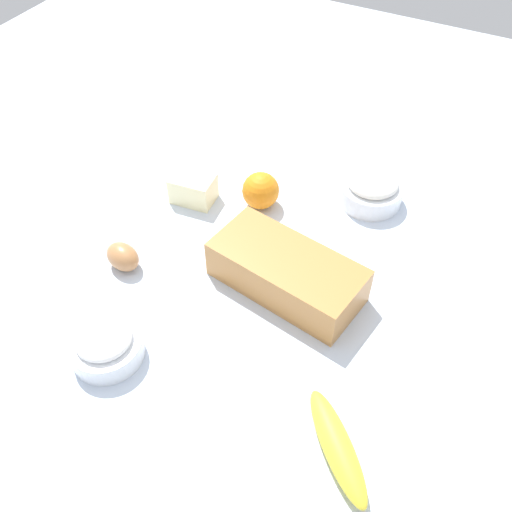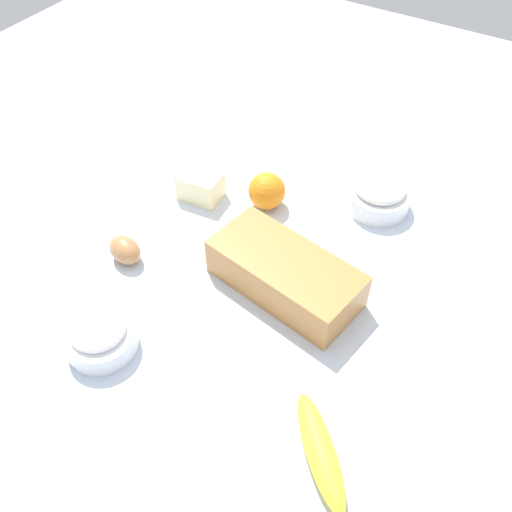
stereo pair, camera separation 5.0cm
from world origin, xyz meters
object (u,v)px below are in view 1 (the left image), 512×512
object	(u,v)px
orange_fruit	(261,191)
butter_block	(193,189)
banana	(337,446)
loaf_pan	(287,272)
egg_near_butter	(123,257)
flour_bowl	(372,189)
sugar_bowl	(105,344)

from	to	relation	value
orange_fruit	butter_block	xyz separation A→B (m)	(0.14, 0.05, -0.01)
banana	orange_fruit	bearing A→B (deg)	-51.14
banana	butter_block	distance (m)	0.62
loaf_pan	egg_near_butter	size ratio (longest dim) A/B	4.12
flour_bowl	butter_block	xyz separation A→B (m)	(0.34, 0.17, -0.00)
egg_near_butter	loaf_pan	bearing A→B (deg)	-161.99
butter_block	egg_near_butter	distance (m)	0.23
loaf_pan	sugar_bowl	size ratio (longest dim) A/B	2.42
loaf_pan	flour_bowl	distance (m)	0.31
egg_near_butter	orange_fruit	bearing A→B (deg)	-118.60
banana	egg_near_butter	bearing A→B (deg)	-17.41
loaf_pan	orange_fruit	world-z (taller)	loaf_pan
flour_bowl	orange_fruit	xyz separation A→B (m)	(0.20, 0.12, 0.01)
flour_bowl	banana	distance (m)	0.58
orange_fruit	egg_near_butter	xyz separation A→B (m)	(0.15, 0.28, -0.01)
egg_near_butter	flour_bowl	bearing A→B (deg)	-131.78
flour_bowl	banana	xyz separation A→B (m)	(-0.15, 0.56, -0.01)
loaf_pan	flour_bowl	bearing A→B (deg)	-91.08
orange_fruit	egg_near_butter	distance (m)	0.32
banana	butter_block	xyz separation A→B (m)	(0.49, -0.39, 0.01)
orange_fruit	sugar_bowl	bearing A→B (deg)	83.26
orange_fruit	banana	bearing A→B (deg)	128.86
orange_fruit	egg_near_butter	world-z (taller)	orange_fruit
sugar_bowl	butter_block	size ratio (longest dim) A/B	1.37
flour_bowl	egg_near_butter	size ratio (longest dim) A/B	1.83
flour_bowl	sugar_bowl	world-z (taller)	flour_bowl
flour_bowl	butter_block	distance (m)	0.38
butter_block	sugar_bowl	bearing A→B (deg)	101.41
orange_fruit	flour_bowl	bearing A→B (deg)	-149.66
loaf_pan	sugar_bowl	distance (m)	0.34
orange_fruit	egg_near_butter	size ratio (longest dim) A/B	1.09
flour_bowl	banana	world-z (taller)	flour_bowl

